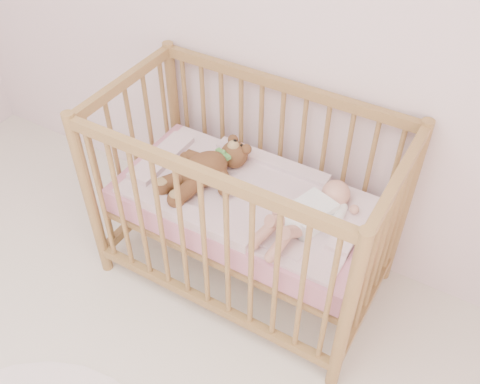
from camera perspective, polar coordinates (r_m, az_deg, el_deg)
The scene contains 5 objects.
crib at distance 2.52m, azimuth 0.58°, elevation -1.32°, with size 1.36×0.76×1.00m, color #9F7743, non-canonical shape.
mattress at distance 2.53m, azimuth 0.57°, elevation -1.56°, with size 1.22×0.62×0.13m, color pink.
blanket at distance 2.48m, azimuth 0.58°, elevation -0.33°, with size 1.10×0.58×0.06m, color pink, non-canonical shape.
baby at distance 2.31m, azimuth 7.44°, elevation -2.11°, with size 0.28×0.57×0.14m, color white, non-canonical shape.
teddy_bear at distance 2.49m, azimuth -3.80°, elevation 2.48°, with size 0.37×0.53×0.15m, color brown, non-canonical shape.
Camera 1 is at (1.08, 0.04, 2.26)m, focal length 40.00 mm.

